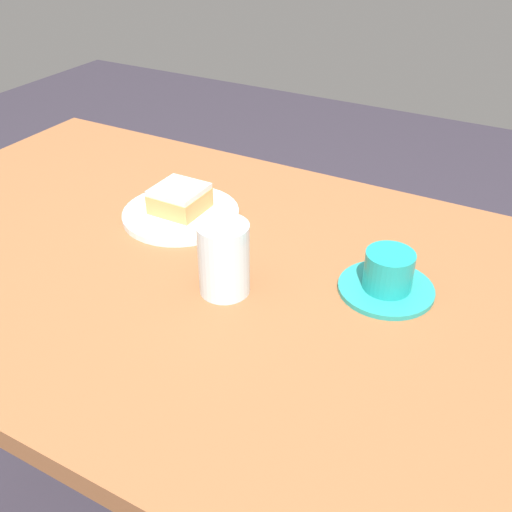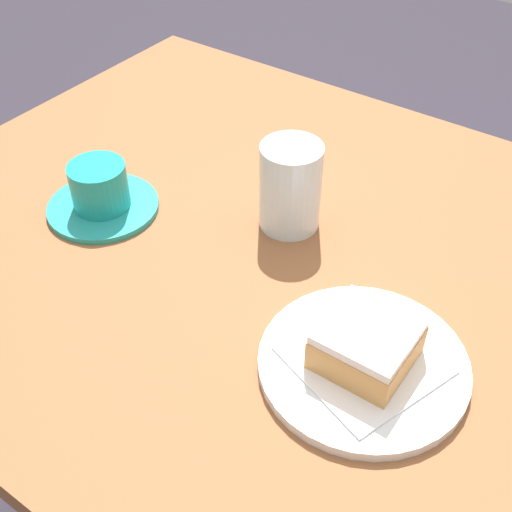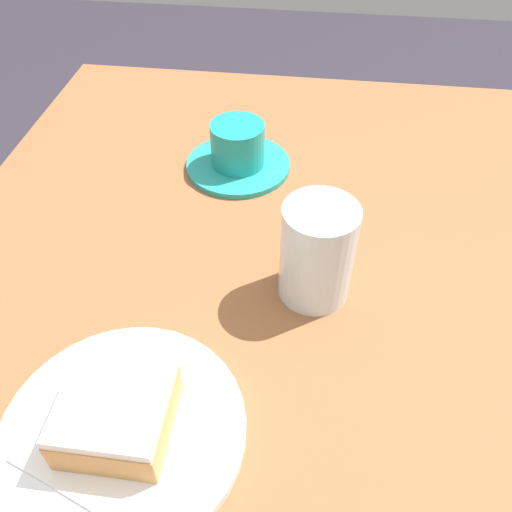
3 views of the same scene
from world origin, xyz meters
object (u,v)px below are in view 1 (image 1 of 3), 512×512
(plate_glazed_square, at_px, (181,214))
(coffee_cup, at_px, (388,276))
(donut_glazed_square, at_px, (180,199))
(water_glass, at_px, (224,259))

(plate_glazed_square, bearing_deg, coffee_cup, 174.65)
(donut_glazed_square, relative_size, coffee_cup, 0.61)
(plate_glazed_square, height_order, water_glass, water_glass)
(donut_glazed_square, distance_m, water_glass, 0.25)
(plate_glazed_square, distance_m, donut_glazed_square, 0.03)
(water_glass, bearing_deg, donut_glazed_square, -39.15)
(water_glass, xyz_separation_m, coffee_cup, (-0.22, -0.12, -0.03))
(donut_glazed_square, bearing_deg, plate_glazed_square, 0.00)
(donut_glazed_square, xyz_separation_m, coffee_cup, (-0.42, 0.04, -0.01))
(water_glass, height_order, coffee_cup, water_glass)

